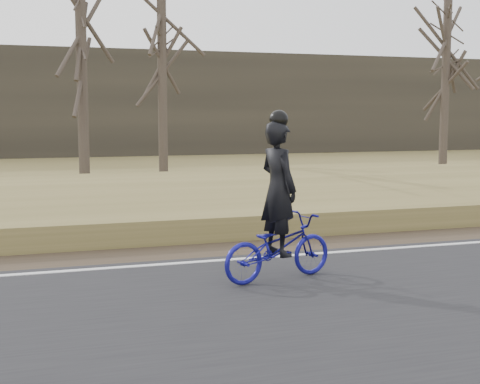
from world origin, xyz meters
name	(u,v)px	position (x,y,z in m)	size (l,w,h in m)	color
ground	(173,271)	(0.00, 0.00, 0.00)	(120.00, 120.00, 0.00)	olive
road	(219,316)	(0.00, -2.50, 0.03)	(120.00, 6.00, 0.06)	black
edge_line	(170,264)	(0.00, 0.20, 0.07)	(120.00, 0.12, 0.01)	silver
shoulder	(158,254)	(0.00, 1.20, 0.02)	(120.00, 1.60, 0.04)	#473A2B
embankment	(130,216)	(0.00, 4.20, 0.22)	(120.00, 5.00, 0.44)	olive
ballast	(108,195)	(0.00, 8.00, 0.23)	(120.00, 3.00, 0.45)	slate
railroad	(108,184)	(0.00, 8.00, 0.53)	(120.00, 2.40, 0.29)	black
treeline_backdrop	(60,103)	(0.00, 30.00, 3.00)	(120.00, 4.00, 6.00)	#383328
cyclist	(278,225)	(1.23, -1.20, 0.83)	(1.83, 1.01, 2.35)	navy
bare_tree_near_left	(82,76)	(-0.17, 12.87, 3.60)	(0.36, 0.36, 7.20)	#463C33
bare_tree_center	(162,73)	(3.16, 16.17, 3.97)	(0.36, 0.36, 7.93)	#463C33
bare_tree_right	(445,80)	(14.61, 14.17, 3.77)	(0.36, 0.36, 7.55)	#463C33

